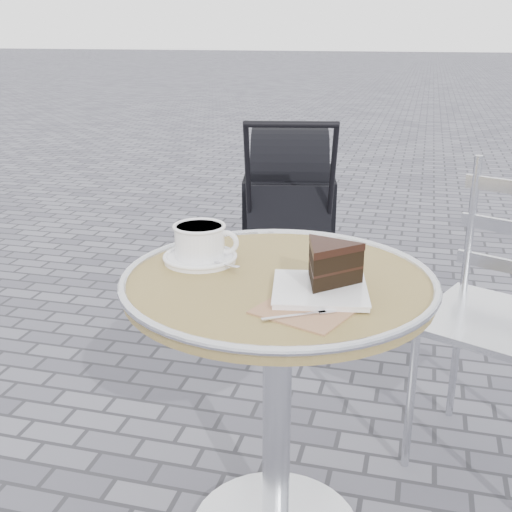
% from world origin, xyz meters
% --- Properties ---
extents(cafe_table, '(0.72, 0.72, 0.74)m').
position_xyz_m(cafe_table, '(0.00, 0.00, 0.57)').
color(cafe_table, silver).
rests_on(cafe_table, ground).
extents(cappuccino_set, '(0.20, 0.17, 0.09)m').
position_xyz_m(cappuccino_set, '(-0.21, 0.06, 0.77)').
color(cappuccino_set, white).
rests_on(cappuccino_set, cafe_table).
extents(cake_plate_set, '(0.24, 0.32, 0.11)m').
position_xyz_m(cake_plate_set, '(0.11, -0.05, 0.78)').
color(cake_plate_set, '#A17258').
rests_on(cake_plate_set, cafe_table).
extents(baby_stroller, '(0.57, 0.95, 0.93)m').
position_xyz_m(baby_stroller, '(-0.33, 1.70, 0.42)').
color(baby_stroller, black).
rests_on(baby_stroller, ground).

